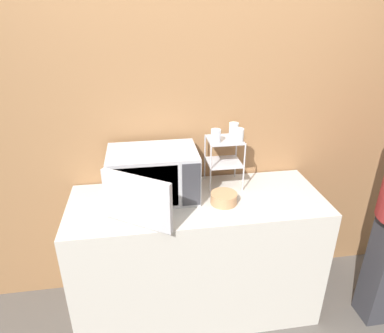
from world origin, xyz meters
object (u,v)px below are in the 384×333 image
(dish_rack, at_px, (224,152))
(glass_back_right, at_px, (234,129))
(microwave, at_px, (152,176))
(bowl, at_px, (224,198))
(glass_front_right, at_px, (239,135))
(glass_front_left, at_px, (216,136))

(dish_rack, distance_m, glass_back_right, 0.17)
(microwave, height_order, bowl, microwave)
(glass_front_right, bearing_deg, microwave, -175.99)
(glass_back_right, distance_m, bowl, 0.48)
(bowl, bearing_deg, glass_front_right, 54.49)
(microwave, bearing_deg, glass_front_right, 4.01)
(dish_rack, bearing_deg, glass_front_left, -143.29)
(glass_front_right, relative_size, bowl, 0.53)
(microwave, xyz_separation_m, bowl, (0.44, -0.14, -0.13))
(glass_front_left, height_order, glass_front_right, same)
(microwave, xyz_separation_m, glass_front_left, (0.42, 0.05, 0.23))
(dish_rack, bearing_deg, bowl, -102.44)
(glass_front_left, distance_m, glass_front_right, 0.15)
(glass_back_right, distance_m, glass_front_right, 0.12)
(glass_front_right, bearing_deg, glass_front_left, 176.48)
(glass_back_right, relative_size, glass_front_right, 1.00)
(microwave, height_order, dish_rack, dish_rack)
(glass_front_left, bearing_deg, microwave, -173.31)
(microwave, height_order, glass_front_left, glass_front_left)
(dish_rack, bearing_deg, glass_front_right, -41.20)
(dish_rack, relative_size, glass_back_right, 3.85)
(dish_rack, relative_size, glass_front_left, 3.85)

